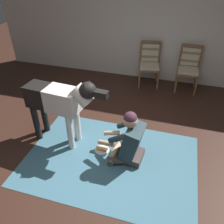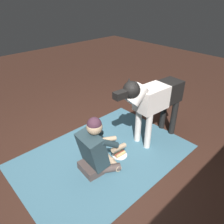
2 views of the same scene
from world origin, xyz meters
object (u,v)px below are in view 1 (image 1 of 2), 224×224
dining_chair_left_of_pair (150,62)px  dining_chair_right_of_pair (189,66)px  large_dog (60,101)px  hot_dog_on_plate (102,149)px  person_sitting_on_floor (129,141)px

dining_chair_left_of_pair → dining_chair_right_of_pair: same height
dining_chair_left_of_pair → large_dog: bearing=-112.4°
dining_chair_left_of_pair → large_dog: large_dog is taller
hot_dog_on_plate → person_sitting_on_floor: bearing=-5.0°
person_sitting_on_floor → large_dog: bearing=175.0°
person_sitting_on_floor → large_dog: 1.19m
dining_chair_right_of_pair → large_dog: 3.07m
person_sitting_on_floor → hot_dog_on_plate: person_sitting_on_floor is taller
large_dog → dining_chair_left_of_pair: bearing=67.6°
large_dog → hot_dog_on_plate: 1.00m
person_sitting_on_floor → large_dog: (-1.11, 0.10, 0.42)m
dining_chair_left_of_pair → large_dog: 2.64m
large_dog → person_sitting_on_floor: bearing=-5.0°
dining_chair_left_of_pair → person_sitting_on_floor: 2.53m
dining_chair_left_of_pair → person_sitting_on_floor: size_ratio=1.15×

